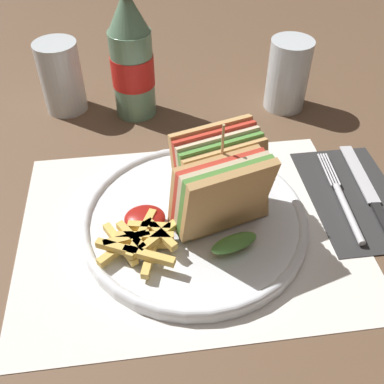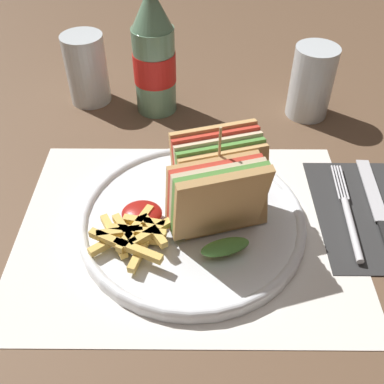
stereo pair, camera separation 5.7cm
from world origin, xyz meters
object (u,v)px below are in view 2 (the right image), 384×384
at_px(club_sandwich, 218,190).
at_px(knife, 379,212).
at_px(glass_far, 87,74).
at_px(fork, 349,218).
at_px(plate_main, 192,220).
at_px(coke_bottle_near, 154,55).
at_px(glass_near, 311,87).

distance_m(club_sandwich, knife, 0.23).
distance_m(knife, glass_far, 0.51).
height_order(fork, glass_far, glass_far).
bearing_deg(plate_main, club_sandwich, -13.69).
height_order(plate_main, coke_bottle_near, coke_bottle_near).
distance_m(coke_bottle_near, glass_near, 0.26).
bearing_deg(coke_bottle_near, glass_near, -3.16).
bearing_deg(glass_far, knife, -33.49).
relative_size(knife, glass_far, 1.75).
bearing_deg(plate_main, glass_near, 53.56).
xyz_separation_m(plate_main, glass_near, (0.19, 0.26, 0.04)).
relative_size(fork, glass_near, 1.48).
xyz_separation_m(fork, knife, (0.04, 0.01, -0.00)).
xyz_separation_m(fork, coke_bottle_near, (-0.26, 0.27, 0.09)).
relative_size(plate_main, glass_near, 2.43).
distance_m(club_sandwich, glass_far, 0.37).
relative_size(knife, coke_bottle_near, 0.90).
bearing_deg(knife, plate_main, -171.85).
distance_m(plate_main, fork, 0.20).
relative_size(plate_main, glass_far, 2.43).
bearing_deg(glass_near, fork, -87.78).
xyz_separation_m(coke_bottle_near, glass_near, (0.25, -0.01, -0.05)).
height_order(knife, glass_near, glass_near).
xyz_separation_m(club_sandwich, glass_near, (0.16, 0.27, -0.02)).
xyz_separation_m(plate_main, coke_bottle_near, (-0.06, 0.27, 0.09)).
bearing_deg(plate_main, knife, 4.65).
relative_size(fork, coke_bottle_near, 0.76).
xyz_separation_m(fork, glass_far, (-0.38, 0.30, 0.04)).
bearing_deg(knife, coke_bottle_near, 143.86).
relative_size(plate_main, club_sandwich, 2.01).
relative_size(coke_bottle_near, glass_near, 1.93).
relative_size(coke_bottle_near, glass_far, 1.93).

